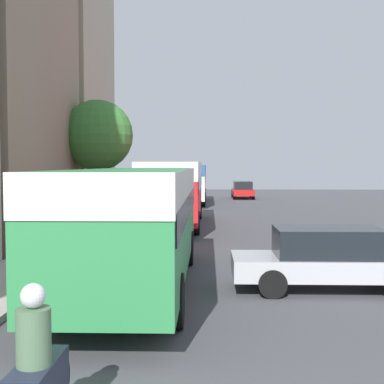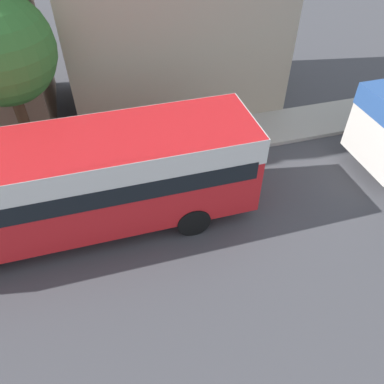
% 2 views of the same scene
% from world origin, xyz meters
% --- Properties ---
extents(bus_following, '(2.57, 10.50, 3.05)m').
position_xyz_m(bus_following, '(-1.83, 22.24, 1.98)').
color(bus_following, red).
rests_on(bus_following, ground_plane).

